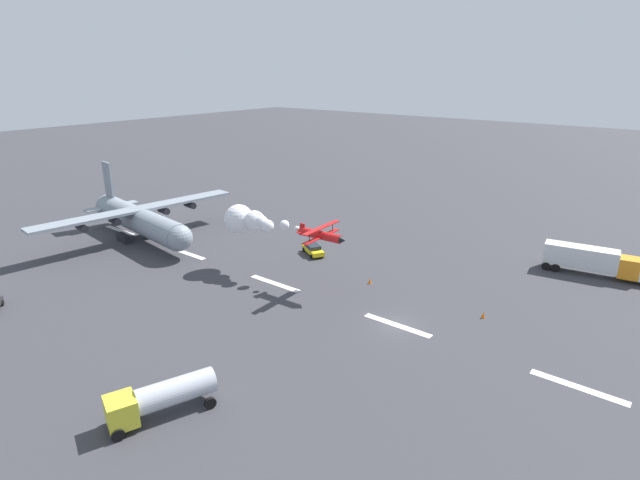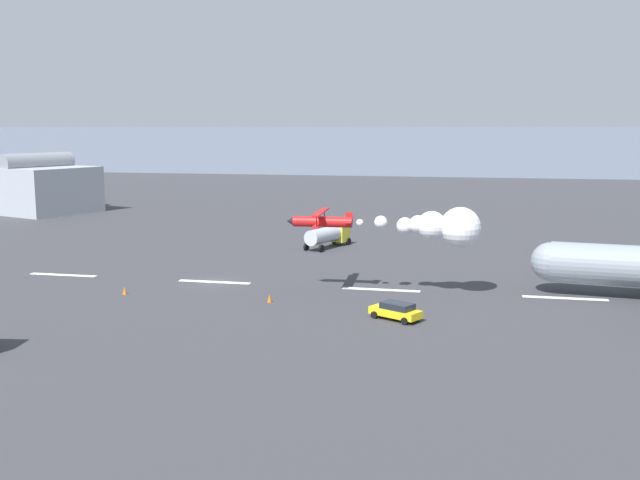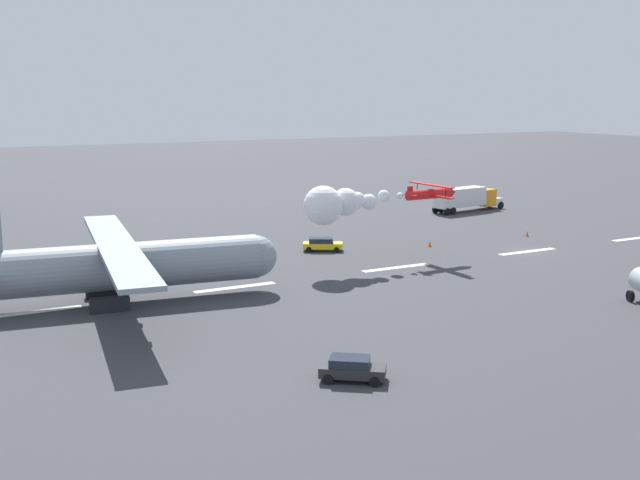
# 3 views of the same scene
# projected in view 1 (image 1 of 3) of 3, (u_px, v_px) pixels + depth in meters

# --- Properties ---
(ground_plane) EXTENTS (440.00, 440.00, 0.00)m
(ground_plane) POSITION_uv_depth(u_px,v_px,m) (397.00, 325.00, 54.00)
(ground_plane) COLOR #38383D
(ground_plane) RESTS_ON ground
(runway_stripe_3) EXTENTS (8.00, 0.90, 0.01)m
(runway_stripe_3) POSITION_uv_depth(u_px,v_px,m) (578.00, 387.00, 43.56)
(runway_stripe_3) COLOR white
(runway_stripe_3) RESTS_ON ground
(runway_stripe_4) EXTENTS (8.00, 0.90, 0.01)m
(runway_stripe_4) POSITION_uv_depth(u_px,v_px,m) (397.00, 325.00, 53.99)
(runway_stripe_4) COLOR white
(runway_stripe_4) RESTS_ON ground
(runway_stripe_5) EXTENTS (8.00, 0.90, 0.01)m
(runway_stripe_5) POSITION_uv_depth(u_px,v_px,m) (275.00, 283.00, 64.43)
(runway_stripe_5) COLOR white
(runway_stripe_5) RESTS_ON ground
(runway_stripe_6) EXTENTS (8.00, 0.90, 0.01)m
(runway_stripe_6) POSITION_uv_depth(u_px,v_px,m) (187.00, 253.00, 74.87)
(runway_stripe_6) COLOR white
(runway_stripe_6) RESTS_ON ground
(runway_stripe_7) EXTENTS (8.00, 0.90, 0.01)m
(runway_stripe_7) POSITION_uv_depth(u_px,v_px,m) (120.00, 230.00, 85.30)
(runway_stripe_7) COLOR white
(runway_stripe_7) RESTS_ON ground
(cargo_transport_plane) EXTENTS (26.60, 32.91, 11.24)m
(cargo_transport_plane) POSITION_uv_depth(u_px,v_px,m) (143.00, 221.00, 79.01)
(cargo_transport_plane) COLOR gray
(cargo_transport_plane) RESTS_ON ground
(stunt_biplane_red) EXTENTS (19.08, 7.01, 3.96)m
(stunt_biplane_red) POSITION_uv_depth(u_px,v_px,m) (249.00, 220.00, 66.94)
(stunt_biplane_red) COLOR red
(semi_truck_orange) EXTENTS (13.24, 4.64, 3.70)m
(semi_truck_orange) POSITION_uv_depth(u_px,v_px,m) (592.00, 260.00, 66.52)
(semi_truck_orange) COLOR silver
(semi_truck_orange) RESTS_ON ground
(fuel_tanker_truck) EXTENTS (5.40, 8.76, 2.90)m
(fuel_tanker_truck) POSITION_uv_depth(u_px,v_px,m) (160.00, 397.00, 39.50)
(fuel_tanker_truck) COLOR yellow
(fuel_tanker_truck) RESTS_ON ground
(followme_car_yellow) EXTENTS (4.82, 3.77, 1.52)m
(followme_car_yellow) POSITION_uv_depth(u_px,v_px,m) (313.00, 249.00, 74.19)
(followme_car_yellow) COLOR yellow
(followme_car_yellow) RESTS_ON ground
(traffic_cone_near) EXTENTS (0.44, 0.44, 0.75)m
(traffic_cone_near) POSITION_uv_depth(u_px,v_px,m) (483.00, 315.00, 55.47)
(traffic_cone_near) COLOR orange
(traffic_cone_near) RESTS_ON ground
(traffic_cone_far) EXTENTS (0.44, 0.44, 0.75)m
(traffic_cone_far) POSITION_uv_depth(u_px,v_px,m) (370.00, 281.00, 64.30)
(traffic_cone_far) COLOR orange
(traffic_cone_far) RESTS_ON ground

